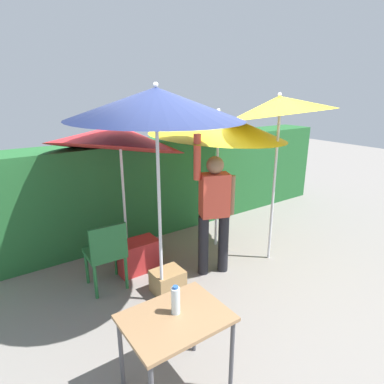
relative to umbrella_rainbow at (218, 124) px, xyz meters
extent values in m
plane|color=gray|center=(-0.70, -0.65, -1.90)|extent=(24.00, 24.00, 0.00)
cube|color=#23602D|center=(-0.70, 1.13, -1.11)|extent=(8.00, 0.70, 1.58)
cylinder|color=silver|center=(0.00, -0.01, -1.04)|extent=(0.04, 0.04, 1.73)
cone|color=yellow|center=(0.00, 0.00, 0.00)|extent=(2.02, 2.02, 0.51)
sphere|color=silver|center=(0.00, 0.01, 0.20)|extent=(0.05, 0.05, 0.05)
cylinder|color=silver|center=(-1.43, -0.77, -0.85)|extent=(0.04, 0.04, 2.09)
cone|color=#19234C|center=(-1.43, -0.77, 0.35)|extent=(1.77, 1.77, 0.34)
sphere|color=silver|center=(-1.43, -0.77, 0.52)|extent=(0.05, 0.05, 0.05)
cylinder|color=silver|center=(0.36, -0.80, -0.87)|extent=(0.04, 0.04, 2.06)
cone|color=yellow|center=(0.34, -0.80, 0.28)|extent=(1.42, 1.43, 0.52)
sphere|color=silver|center=(0.32, -0.81, 0.42)|extent=(0.05, 0.05, 0.05)
cylinder|color=silver|center=(-1.35, 0.37, -1.08)|extent=(0.04, 0.04, 1.63)
cone|color=red|center=(-1.38, 0.40, -0.11)|extent=(1.87, 1.82, 0.88)
sphere|color=silver|center=(-1.40, 0.43, 0.06)|extent=(0.05, 0.05, 0.05)
cylinder|color=black|center=(-0.68, -0.57, -1.49)|extent=(0.14, 0.14, 0.82)
cylinder|color=black|center=(-0.41, -0.67, -1.49)|extent=(0.14, 0.14, 0.82)
cube|color=#E04C38|center=(-0.55, -0.62, -0.80)|extent=(0.41, 0.33, 0.56)
sphere|color=#8C6647|center=(-0.55, -0.62, -0.41)|extent=(0.22, 0.22, 0.22)
cylinder|color=#E04C38|center=(-0.76, -0.54, -0.30)|extent=(0.12, 0.12, 0.56)
cylinder|color=#8C6647|center=(-0.33, -0.70, -0.82)|extent=(0.12, 0.12, 0.52)
cylinder|color=#236633|center=(-1.65, 0.07, -1.68)|extent=(0.04, 0.04, 0.44)
cylinder|color=#236633|center=(-2.03, 0.09, -1.68)|extent=(0.04, 0.04, 0.44)
cylinder|color=#236633|center=(-1.67, -0.31, -1.68)|extent=(0.04, 0.04, 0.44)
cylinder|color=#236633|center=(-2.05, -0.29, -1.68)|extent=(0.04, 0.04, 0.44)
cube|color=#236633|center=(-1.85, -0.11, -1.44)|extent=(0.46, 0.46, 0.05)
cube|color=#236633|center=(-1.86, -0.31, -1.21)|extent=(0.44, 0.06, 0.40)
cube|color=red|center=(-1.36, 0.01, -1.69)|extent=(0.56, 0.33, 0.43)
cube|color=#9E7A4C|center=(-1.29, -0.66, -1.76)|extent=(0.37, 0.31, 0.28)
cylinder|color=#4C4C51|center=(-1.57, -1.62, -1.56)|extent=(0.04, 0.04, 0.69)
cylinder|color=#4C4C51|center=(-2.29, -1.62, -1.56)|extent=(0.04, 0.04, 0.69)
cylinder|color=#4C4C51|center=(-1.57, -2.14, -1.56)|extent=(0.04, 0.04, 0.69)
cube|color=#99724C|center=(-1.93, -1.88, -1.20)|extent=(0.80, 0.60, 0.03)
cylinder|color=silver|center=(-1.91, -1.84, -1.07)|extent=(0.07, 0.07, 0.22)
cylinder|color=#2D60B7|center=(-1.91, -1.84, -0.95)|extent=(0.04, 0.04, 0.02)
camera|label=1|loc=(-3.02, -3.65, 0.48)|focal=30.28mm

